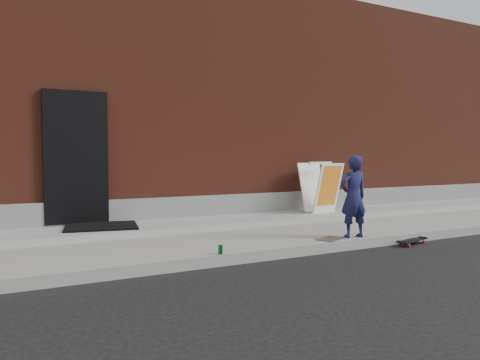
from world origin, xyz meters
TOP-DOWN VIEW (x-y plane):
  - ground at (0.00, 0.00)m, footprint 80.00×80.00m
  - sidewalk at (0.00, 1.50)m, footprint 20.00×3.00m
  - apron at (0.00, 2.40)m, footprint 20.00×1.20m
  - building at (-0.00, 6.99)m, footprint 20.00×8.10m
  - child at (1.09, 0.20)m, footprint 0.49×0.35m
  - skateboard at (2.05, -0.12)m, footprint 0.73×0.35m
  - pizza_sign at (2.17, 2.37)m, footprint 0.72×0.82m
  - soda_can at (-1.29, 0.05)m, footprint 0.08×0.08m
  - doormat at (-2.30, 2.46)m, footprint 1.30×1.13m
  - utility_plate at (0.67, 0.24)m, footprint 0.54×0.45m

SIDE VIEW (x-z plane):
  - ground at x=0.00m, z-range 0.00..0.00m
  - skateboard at x=2.05m, z-range 0.03..0.11m
  - sidewalk at x=0.00m, z-range 0.00..0.15m
  - utility_plate at x=0.67m, z-range 0.15..0.16m
  - apron at x=0.00m, z-range 0.15..0.25m
  - soda_can at x=-1.29m, z-range 0.15..0.27m
  - doormat at x=-2.30m, z-range 0.25..0.28m
  - pizza_sign at x=2.17m, z-range 0.25..1.30m
  - child at x=1.09m, z-range 0.15..1.43m
  - building at x=0.00m, z-range 0.00..5.00m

